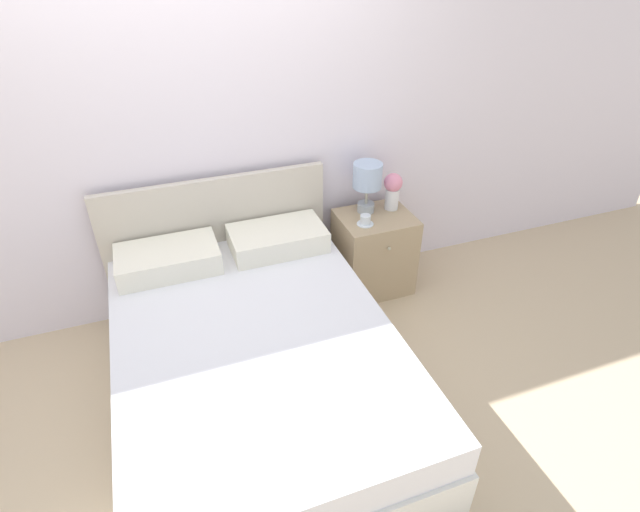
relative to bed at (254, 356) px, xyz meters
The scene contains 7 objects.
ground_plane 0.97m from the bed, 90.00° to the left, with size 12.00×12.00×0.00m, color #CCB28E.
wall_back 1.43m from the bed, 90.00° to the left, with size 8.00×0.06×2.60m.
bed is the anchor object (origin of this frame).
nightstand 1.27m from the bed, 33.27° to the left, with size 0.51×0.44×0.59m.
table_lamp 1.41m from the bed, 37.66° to the left, with size 0.20×0.20×0.36m.
flower_vase 1.51m from the bed, 32.29° to the left, with size 0.13×0.13×0.27m.
teacup 1.18m from the bed, 33.44° to the left, with size 0.11×0.11×0.07m.
Camera 1 is at (-0.34, -2.92, 2.27)m, focal length 28.00 mm.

